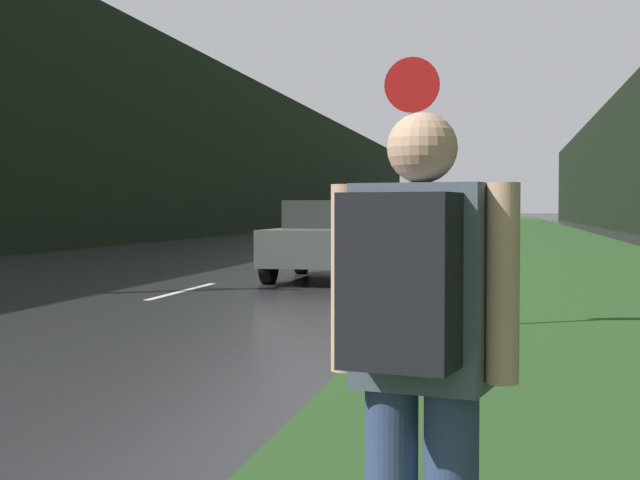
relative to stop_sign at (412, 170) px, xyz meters
name	(u,v)px	position (x,y,z in m)	size (l,w,h in m)	color
grass_verge	(546,240)	(2.69, 29.49, -1.76)	(6.00, 240.00, 0.02)	#26471E
lane_stripe_c	(183,291)	(-4.13, 3.98, -1.76)	(0.12, 3.00, 0.01)	silver
lane_stripe_d	(287,265)	(-4.13, 10.98, -1.76)	(0.12, 3.00, 0.01)	silver
treeline_far_side	(240,157)	(-13.96, 39.49, 2.57)	(2.00, 140.00, 8.66)	black
stop_sign	(412,170)	(0.00, 0.00, 0.00)	(0.60, 0.07, 2.99)	slate
hitchhiker_with_backpack	(417,352)	(0.76, -7.20, -0.84)	(0.55, 0.46, 1.61)	navy
car_passing_near	(333,239)	(-2.22, 6.96, -1.00)	(2.02, 4.20, 1.50)	#4C514C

